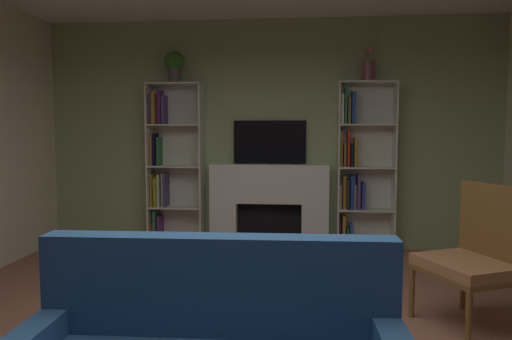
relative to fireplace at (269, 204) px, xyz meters
The scene contains 9 objects.
wall_back_accent 0.88m from the fireplace, 90.00° to the left, with size 5.82×0.06×2.88m, color #95AB76.
fireplace is the anchor object (origin of this frame).
tv 0.78m from the fireplace, 90.00° to the left, with size 0.91×0.06×0.54m, color black.
bookshelf_left 1.35m from the fireplace, behind, with size 0.69×0.29×2.08m.
bookshelf_right 1.18m from the fireplace, ahead, with size 0.69×0.27×2.08m.
potted_plant 2.10m from the fireplace, behind, with size 0.24×0.24×0.39m.
vase_with_flowers 2.03m from the fireplace, ahead, with size 0.15×0.15×0.39m.
armchair 2.78m from the fireplace, 52.11° to the right, with size 0.77×0.81×1.08m.
coffee_table 3.09m from the fireplace, 90.37° to the right, with size 0.92×0.51×0.39m.
Camera 1 is at (0.37, -2.74, 1.47)m, focal length 32.76 mm.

